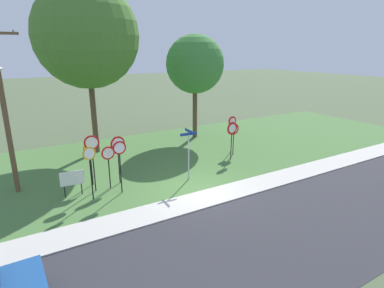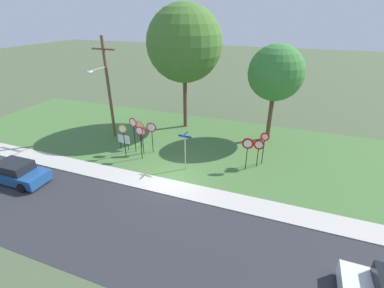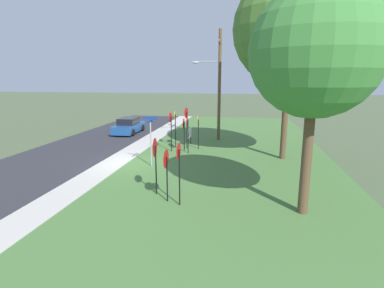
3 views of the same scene
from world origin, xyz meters
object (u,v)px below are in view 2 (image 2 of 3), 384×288
at_px(stop_sign_center_tall, 140,136).
at_px(oak_tree_right, 276,73).
at_px(stop_sign_near_right, 123,134).
at_px(yield_sign_near_left, 248,146).
at_px(street_name_post, 185,148).
at_px(oak_tree_left, 184,44).
at_px(stop_sign_far_right, 133,127).
at_px(utility_pole, 107,86).
at_px(parked_hatchback_near, 16,173).
at_px(stop_sign_far_center, 140,128).
at_px(stop_sign_far_left, 142,135).
at_px(yield_sign_near_right, 259,147).
at_px(yield_sign_far_left, 264,141).
at_px(notice_board, 124,140).
at_px(stop_sign_near_left, 152,131).

bearing_deg(stop_sign_center_tall, oak_tree_right, 41.66).
relative_size(stop_sign_near_right, yield_sign_near_left, 1.06).
height_order(street_name_post, oak_tree_left, oak_tree_left).
bearing_deg(stop_sign_center_tall, stop_sign_far_right, 142.94).
bearing_deg(utility_pole, street_name_post, -19.95).
bearing_deg(oak_tree_right, yield_sign_near_left, -98.34).
xyz_separation_m(stop_sign_near_right, parked_hatchback_near, (-4.77, -5.39, -1.24)).
xyz_separation_m(yield_sign_near_left, utility_pole, (-12.02, 1.47, 2.74)).
xyz_separation_m(stop_sign_far_center, street_name_post, (4.63, -1.93, -0.02)).
height_order(stop_sign_far_left, stop_sign_far_right, stop_sign_far_right).
xyz_separation_m(yield_sign_near_right, yield_sign_far_left, (0.29, 0.57, 0.25)).
distance_m(yield_sign_near_right, street_name_post, 5.13).
xyz_separation_m(stop_sign_far_right, yield_sign_near_right, (9.39, 0.99, -0.50)).
bearing_deg(notice_board, yield_sign_far_left, 11.39).
xyz_separation_m(stop_sign_near_left, yield_sign_near_right, (8.02, 0.65, -0.28)).
bearing_deg(oak_tree_right, yield_sign_far_left, -88.60).
relative_size(stop_sign_near_left, yield_sign_far_left, 1.02).
distance_m(stop_sign_far_left, oak_tree_right, 11.56).
bearing_deg(yield_sign_near_right, oak_tree_left, 146.78).
relative_size(stop_sign_near_right, stop_sign_far_right, 0.90).
bearing_deg(yield_sign_near_left, utility_pole, 169.55).
relative_size(stop_sign_center_tall, parked_hatchback_near, 0.62).
xyz_separation_m(stop_sign_center_tall, yield_sign_far_left, (8.62, 2.42, -0.05)).
height_order(stop_sign_near_left, oak_tree_right, oak_tree_right).
height_order(stop_sign_near_left, yield_sign_near_right, stop_sign_near_left).
bearing_deg(yield_sign_near_right, street_name_post, -154.07).
distance_m(stop_sign_far_center, notice_board, 1.62).
bearing_deg(utility_pole, stop_sign_near_right, -42.32).
xyz_separation_m(stop_sign_near_right, stop_sign_center_tall, (1.41, 0.04, 0.05)).
bearing_deg(stop_sign_far_center, stop_sign_far_left, -59.69).
distance_m(stop_sign_far_center, stop_sign_far_right, 0.92).
relative_size(stop_sign_near_left, yield_sign_near_right, 1.19).
height_order(stop_sign_center_tall, yield_sign_far_left, stop_sign_center_tall).
relative_size(stop_sign_near_right, stop_sign_far_center, 1.10).
distance_m(yield_sign_near_left, parked_hatchback_near, 15.38).
bearing_deg(stop_sign_near_right, parked_hatchback_near, -141.81).
bearing_deg(yield_sign_far_left, stop_sign_far_left, -166.99).
bearing_deg(oak_tree_left, stop_sign_near_left, -93.58).
distance_m(street_name_post, oak_tree_left, 9.96).
height_order(stop_sign_near_left, yield_sign_near_left, stop_sign_near_left).
relative_size(stop_sign_near_left, oak_tree_right, 0.32).
distance_m(stop_sign_near_left, yield_sign_far_left, 8.40).
bearing_deg(stop_sign_near_right, yield_sign_near_left, -2.55).
relative_size(stop_sign_far_right, oak_tree_right, 0.36).
bearing_deg(stop_sign_near_left, oak_tree_right, 27.96).
distance_m(stop_sign_near_left, street_name_post, 3.64).
bearing_deg(stop_sign_near_left, yield_sign_near_left, -7.63).
relative_size(stop_sign_far_right, utility_pole, 0.34).
xyz_separation_m(street_name_post, oak_tree_left, (-2.96, 7.46, 5.90)).
xyz_separation_m(stop_sign_far_center, yield_sign_near_right, (9.31, 0.17, -0.11)).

